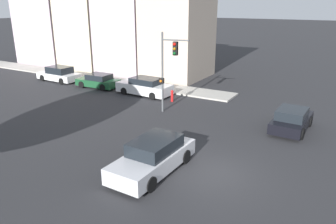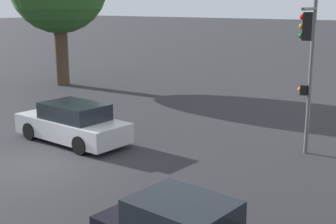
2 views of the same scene
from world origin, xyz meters
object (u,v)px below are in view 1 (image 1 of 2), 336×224
Objects in this scene: traffic_signal at (168,62)px; fire_hydrant at (172,95)px; parked_car_0 at (145,87)px; parked_car_1 at (98,81)px; crossing_car_1 at (153,156)px; parked_car_2 at (59,74)px; crossing_car_0 at (292,120)px.

traffic_signal is 4.08m from fire_hydrant.
parked_car_0 reaches higher than parked_car_1.
traffic_signal is at bearing -152.87° from crossing_car_1.
traffic_signal is 14.85m from parked_car_2.
parked_car_0 is (2.27, 12.24, 0.05)m from crossing_car_0.
fire_hydrant is (1.65, 9.25, -0.16)m from crossing_car_0.
fire_hydrant is (10.18, 4.73, -0.24)m from crossing_car_1.
traffic_signal is at bearing 144.96° from parked_car_0.
traffic_signal reaches higher than parked_car_2.
parked_car_2 reaches higher than parked_car_1.
fire_hydrant is at bearing 82.37° from crossing_car_0.
crossing_car_1 is 1.09× the size of parked_car_2.
fire_hydrant is at bearing 174.05° from parked_car_1.
parked_car_1 is (3.03, 9.11, -2.96)m from traffic_signal.
crossing_car_1 reaches higher than parked_car_1.
crossing_car_0 is 0.82× the size of crossing_car_1.
traffic_signal is 10.05m from parked_car_1.
crossing_car_1 is 16.70m from parked_car_1.
parked_car_0 is (3.08, 4.05, -2.87)m from traffic_signal.
parked_car_0 is at bearing -178.48° from parked_car_2.
parked_car_2 reaches higher than crossing_car_0.
parked_car_1 is (2.21, 17.30, -0.05)m from crossing_car_0.
parked_car_2 is (-0.00, 10.18, -0.02)m from parked_car_0.
parked_car_0 reaches higher than fire_hydrant.
traffic_signal is at bearing 159.65° from parked_car_1.
parked_car_2 reaches higher than fire_hydrant.
crossing_car_0 is 17.44m from parked_car_1.
traffic_signal is 1.15× the size of crossing_car_1.
traffic_signal reaches higher than parked_car_0.
crossing_car_1 is (-8.53, 4.52, 0.08)m from crossing_car_0.
fire_hydrant is at bearing -166.00° from traffic_signal.
parked_car_0 is 1.21× the size of parked_car_1.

